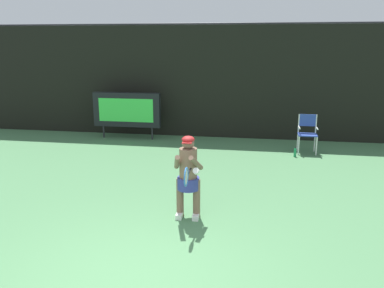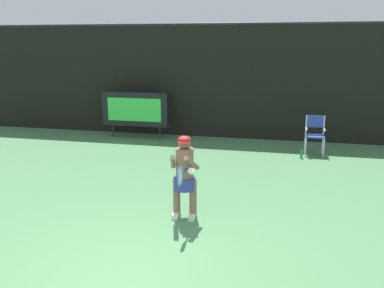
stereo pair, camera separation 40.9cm
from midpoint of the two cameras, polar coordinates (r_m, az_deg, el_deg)
name	(u,v)px [view 2 (the right image)]	position (r m, az deg, el deg)	size (l,w,h in m)	color
ground	(118,288)	(5.53, -8.27, -19.58)	(18.00, 22.00, 0.03)	#4B7E50
backdrop_screen	(221,82)	(13.13, 5.03, 8.74)	(18.00, 0.12, 3.66)	black
scoreboard	(135,109)	(13.16, -7.20, 4.91)	(2.20, 0.21, 1.50)	black
umpire_chair	(315,133)	(11.73, 18.03, 1.55)	(0.52, 0.44, 1.08)	white
water_bottle	(301,154)	(11.32, 16.30, -1.36)	(0.07, 0.07, 0.27)	#1E8B50
tennis_player	(185,174)	(7.04, 0.61, -4.24)	(0.53, 0.60, 1.50)	white
tennis_racket	(180,176)	(6.41, 0.19, -4.62)	(0.03, 0.60, 0.31)	black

